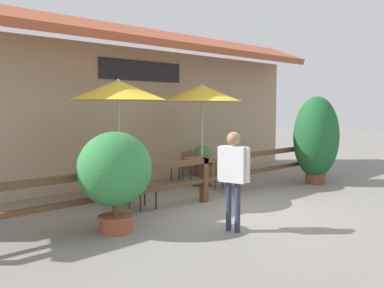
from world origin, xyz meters
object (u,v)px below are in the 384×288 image
(chair_near_streetside, at_px, (141,186))
(chair_middle_wallside, at_px, (183,165))
(patio_umbrella_middle, at_px, (202,93))
(dining_table_near, at_px, (120,176))
(dining_table_middle, at_px, (202,164))
(pedestrian, at_px, (233,168))
(patio_umbrella_near, at_px, (118,90))
(potted_plant_broad_leaf, at_px, (203,161))
(chair_near_wallside, at_px, (101,177))
(chair_middle_streetside, at_px, (223,171))
(potted_plant_entrance_palm, at_px, (316,138))
(potted_plant_tall_tropical, at_px, (115,172))

(chair_near_streetside, bearing_deg, chair_middle_wallside, 33.17)
(chair_near_streetside, height_order, patio_umbrella_middle, patio_umbrella_middle)
(dining_table_near, bearing_deg, dining_table_middle, 2.97)
(dining_table_near, bearing_deg, pedestrian, -88.75)
(patio_umbrella_near, height_order, chair_near_streetside, patio_umbrella_near)
(pedestrian, bearing_deg, potted_plant_broad_leaf, -54.25)
(chair_near_wallside, bearing_deg, dining_table_near, 102.53)
(patio_umbrella_middle, height_order, chair_middle_streetside, patio_umbrella_middle)
(patio_umbrella_middle, bearing_deg, potted_plant_entrance_palm, -39.21)
(patio_umbrella_middle, distance_m, dining_table_middle, 1.81)
(patio_umbrella_near, bearing_deg, dining_table_near, 0.00)
(chair_near_streetside, xyz_separation_m, dining_table_middle, (2.69, 0.88, 0.11))
(chair_middle_streetside, distance_m, potted_plant_entrance_palm, 2.75)
(chair_near_streetside, xyz_separation_m, chair_near_wallside, (0.04, 1.49, 0.00))
(dining_table_near, distance_m, patio_umbrella_middle, 3.24)
(chair_middle_streetside, height_order, potted_plant_entrance_palm, potted_plant_entrance_palm)
(dining_table_near, relative_size, potted_plant_broad_leaf, 1.08)
(patio_umbrella_middle, distance_m, potted_plant_tall_tropical, 4.62)
(dining_table_near, height_order, potted_plant_entrance_palm, potted_plant_entrance_palm)
(chair_near_streetside, bearing_deg, patio_umbrella_near, 91.14)
(chair_middle_wallside, bearing_deg, potted_plant_entrance_palm, 120.43)
(patio_umbrella_near, distance_m, chair_middle_streetside, 3.36)
(patio_umbrella_near, bearing_deg, potted_plant_entrance_palm, -19.55)
(patio_umbrella_near, distance_m, chair_middle_wallside, 3.41)
(patio_umbrella_middle, relative_size, pedestrian, 1.60)
(chair_near_wallside, xyz_separation_m, potted_plant_entrance_palm, (5.02, -2.54, 0.74))
(dining_table_near, xyz_separation_m, chair_middle_streetside, (2.69, -0.58, -0.11))
(chair_near_wallside, bearing_deg, pedestrian, 105.03)
(chair_near_wallside, relative_size, dining_table_middle, 0.86)
(patio_umbrella_near, bearing_deg, patio_umbrella_middle, 2.97)
(potted_plant_broad_leaf, bearing_deg, patio_umbrella_middle, -137.21)
(chair_middle_streetside, bearing_deg, patio_umbrella_middle, 79.88)
(potted_plant_tall_tropical, bearing_deg, pedestrian, -44.24)
(dining_table_near, xyz_separation_m, potted_plant_entrance_palm, (5.04, -1.79, 0.64))
(chair_near_streetside, xyz_separation_m, pedestrian, (0.08, -2.34, 0.59))
(chair_near_streetside, xyz_separation_m, patio_umbrella_middle, (2.69, 0.88, 1.92))
(chair_near_wallside, xyz_separation_m, potted_plant_tall_tropical, (-1.34, -2.49, 0.53))
(chair_middle_wallside, distance_m, potted_plant_broad_leaf, 1.25)
(patio_umbrella_near, xyz_separation_m, chair_near_streetside, (-0.02, -0.75, -1.92))
(patio_umbrella_near, distance_m, dining_table_near, 1.81)
(patio_umbrella_near, distance_m, potted_plant_entrance_palm, 5.48)
(patio_umbrella_near, relative_size, patio_umbrella_middle, 1.00)
(patio_umbrella_middle, height_order, dining_table_middle, patio_umbrella_middle)
(patio_umbrella_middle, bearing_deg, potted_plant_broad_leaf, 42.79)
(chair_near_wallside, bearing_deg, chair_middle_streetside, 167.88)
(dining_table_near, bearing_deg, chair_near_wallside, 88.15)
(dining_table_near, distance_m, potted_plant_tall_tropical, 2.22)
(chair_near_streetside, distance_m, potted_plant_entrance_palm, 5.22)
(patio_umbrella_middle, xyz_separation_m, chair_middle_wallside, (0.01, 0.72, -1.92))
(pedestrian, bearing_deg, patio_umbrella_middle, -51.93)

